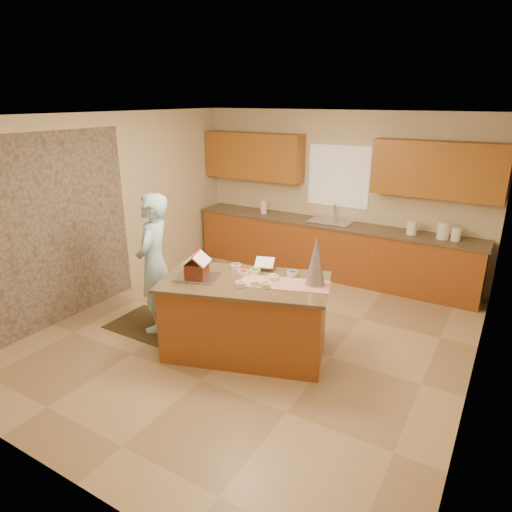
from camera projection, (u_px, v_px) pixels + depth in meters
name	position (u px, v px, depth m)	size (l,w,h in m)	color
floor	(255.00, 335.00, 5.78)	(5.50, 5.50, 0.00)	tan
ceiling	(255.00, 115.00, 4.88)	(5.50, 5.50, 0.00)	silver
wall_back	(338.00, 194.00, 7.56)	(5.50, 5.50, 0.00)	beige
wall_front	(51.00, 333.00, 3.10)	(5.50, 5.50, 0.00)	beige
wall_left	(107.00, 209.00, 6.53)	(5.50, 5.50, 0.00)	beige
wall_right	(488.00, 274.00, 4.13)	(5.50, 5.50, 0.00)	beige
stone_accent	(61.00, 229.00, 5.91)	(2.50, 2.50, 0.00)	gray
window_curtain	(339.00, 176.00, 7.44)	(1.05, 0.03, 1.00)	white
back_counter_base	(329.00, 250.00, 7.62)	(4.80, 0.60, 0.88)	brown
back_counter_top	(330.00, 224.00, 7.47)	(4.85, 0.63, 0.04)	brown
upper_cabinet_left	(254.00, 156.00, 7.98)	(1.85, 0.35, 0.80)	#9C5921
upper_cabinet_right	(438.00, 170.00, 6.49)	(1.85, 0.35, 0.80)	#9C5921
sink	(330.00, 224.00, 7.47)	(0.70, 0.45, 0.12)	silver
faucet	(335.00, 212.00, 7.56)	(0.03, 0.03, 0.28)	silver
island_base	(245.00, 319.00, 5.26)	(1.81, 0.90, 0.88)	brown
island_top	(245.00, 282.00, 5.11)	(1.89, 0.98, 0.04)	brown
table_runner	(284.00, 284.00, 5.01)	(1.00, 0.36, 0.01)	#A1230B
baking_tray	(197.00, 277.00, 5.16)	(0.46, 0.34, 0.03)	silver
cookbook	(265.00, 263.00, 5.39)	(0.22, 0.02, 0.18)	white
tinsel_tree	(316.00, 261.00, 4.89)	(0.22, 0.22, 0.55)	silver
rug	(156.00, 326.00, 6.00)	(1.21, 0.79, 0.01)	black
boy	(154.00, 263.00, 5.67)	(0.65, 0.43, 1.79)	#97C0D7
canister_a	(412.00, 228.00, 6.80)	(0.15, 0.15, 0.21)	white
canister_b	(443.00, 231.00, 6.58)	(0.17, 0.17, 0.25)	white
canister_c	(456.00, 234.00, 6.50)	(0.14, 0.14, 0.19)	white
paper_towel	(264.00, 207.00, 8.03)	(0.11, 0.11, 0.23)	white
gingerbread_house	(197.00, 268.00, 5.12)	(0.35, 0.35, 0.28)	#5F2719
candy_bowls	(258.00, 276.00, 5.14)	(0.81, 0.69, 0.06)	silver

